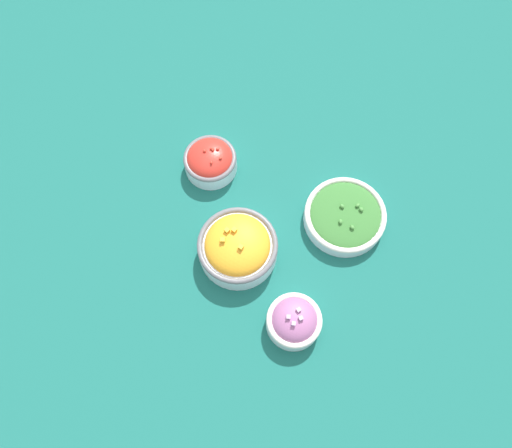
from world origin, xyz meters
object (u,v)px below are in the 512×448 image
bowl_broccoli (345,216)px  bowl_red_onion (294,321)px  bowl_squash (238,247)px  bowl_cherry_tomatoes (210,160)px

bowl_broccoli → bowl_red_onion: bowl_red_onion is taller
bowl_squash → bowl_cherry_tomatoes: size_ratio=1.41×
bowl_broccoli → bowl_cherry_tomatoes: bearing=179.2°
bowl_red_onion → bowl_cherry_tomatoes: size_ratio=0.93×
bowl_red_onion → bowl_broccoli: bearing=85.9°
bowl_squash → bowl_broccoli: 0.25m
bowl_squash → bowl_cherry_tomatoes: bearing=130.4°
bowl_squash → bowl_cherry_tomatoes: 0.22m
bowl_squash → bowl_broccoli: bowl_squash is taller
bowl_broccoli → bowl_red_onion: bearing=-94.1°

